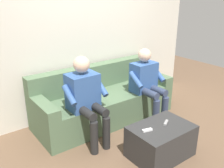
% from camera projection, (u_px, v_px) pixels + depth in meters
% --- Properties ---
extents(ground_plane, '(8.00, 8.00, 0.00)m').
position_uv_depth(ground_plane, '(135.00, 138.00, 3.44)').
color(ground_plane, brown).
extents(back_wall, '(4.23, 0.06, 2.52)m').
position_uv_depth(back_wall, '(86.00, 33.00, 3.89)').
color(back_wall, beige).
rests_on(back_wall, ground).
extents(couch, '(2.13, 0.79, 0.80)m').
position_uv_depth(couch, '(103.00, 101.00, 3.90)').
color(couch, '#516B4C').
rests_on(couch, ground).
extents(coffee_table, '(0.73, 0.51, 0.40)m').
position_uv_depth(coffee_table, '(161.00, 141.00, 3.03)').
color(coffee_table, '#2D2D2D').
rests_on(coffee_table, ground).
extents(person_left_seated, '(0.53, 0.55, 1.09)m').
position_uv_depth(person_left_seated, '(147.00, 81.00, 3.77)').
color(person_left_seated, '#335693').
rests_on(person_left_seated, ground).
extents(person_right_seated, '(0.54, 0.58, 1.13)m').
position_uv_depth(person_right_seated, '(85.00, 95.00, 3.21)').
color(person_right_seated, '#335693').
rests_on(person_right_seated, ground).
extents(remote_white, '(0.12, 0.07, 0.02)m').
position_uv_depth(remote_white, '(147.00, 130.00, 2.86)').
color(remote_white, white).
rests_on(remote_white, coffee_table).
extents(remote_gray, '(0.12, 0.09, 0.02)m').
position_uv_depth(remote_gray, '(166.00, 123.00, 3.02)').
color(remote_gray, gray).
rests_on(remote_gray, coffee_table).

